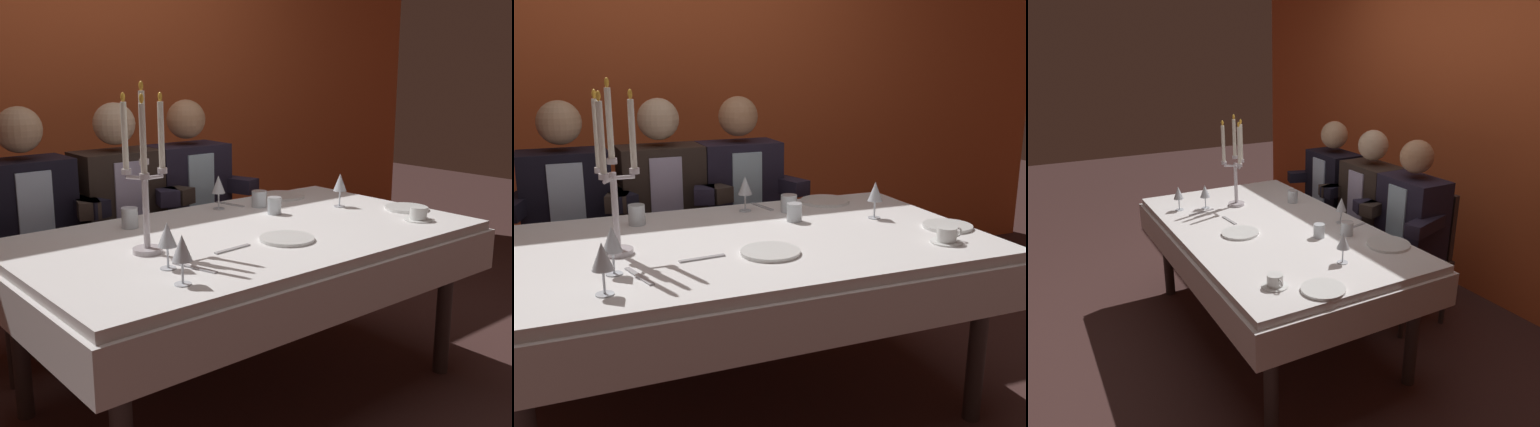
% 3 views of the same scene
% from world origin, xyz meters
% --- Properties ---
extents(ground_plane, '(12.00, 12.00, 0.00)m').
position_xyz_m(ground_plane, '(0.00, 0.00, 0.00)').
color(ground_plane, '#412725').
extents(back_wall, '(6.00, 0.12, 2.70)m').
position_xyz_m(back_wall, '(0.00, 1.66, 1.35)').
color(back_wall, '#D65A2C').
rests_on(back_wall, ground_plane).
extents(dining_table, '(1.94, 1.14, 0.74)m').
position_xyz_m(dining_table, '(0.00, 0.00, 0.62)').
color(dining_table, white).
rests_on(dining_table, ground_plane).
extents(candelabra, '(0.15, 0.17, 0.62)m').
position_xyz_m(candelabra, '(-0.48, -0.01, 1.02)').
color(candelabra, silver).
rests_on(candelabra, dining_table).
extents(dinner_plate_0, '(0.24, 0.24, 0.01)m').
position_xyz_m(dinner_plate_0, '(0.58, 0.43, 0.75)').
color(dinner_plate_0, white).
rests_on(dinner_plate_0, dining_table).
extents(dinner_plate_1, '(0.21, 0.21, 0.01)m').
position_xyz_m(dinner_plate_1, '(0.85, -0.17, 0.75)').
color(dinner_plate_1, white).
rests_on(dinner_plate_1, dining_table).
extents(dinner_plate_2, '(0.22, 0.22, 0.01)m').
position_xyz_m(dinner_plate_2, '(0.03, -0.21, 0.75)').
color(dinner_plate_2, white).
rests_on(dinner_plate_2, dining_table).
extents(wine_glass_0, '(0.07, 0.07, 0.16)m').
position_xyz_m(wine_glass_0, '(-0.57, -0.39, 0.85)').
color(wine_glass_0, silver).
rests_on(wine_glass_0, dining_table).
extents(wine_glass_1, '(0.07, 0.07, 0.16)m').
position_xyz_m(wine_glass_1, '(-0.52, -0.22, 0.85)').
color(wine_glass_1, silver).
rests_on(wine_glass_1, dining_table).
extents(wine_glass_2, '(0.07, 0.07, 0.16)m').
position_xyz_m(wine_glass_2, '(0.16, 0.41, 0.86)').
color(wine_glass_2, silver).
rests_on(wine_glass_2, dining_table).
extents(wine_glass_3, '(0.07, 0.07, 0.16)m').
position_xyz_m(wine_glass_3, '(0.65, 0.08, 0.86)').
color(wine_glass_3, silver).
rests_on(wine_glass_3, dining_table).
extents(water_tumbler_0, '(0.08, 0.08, 0.08)m').
position_xyz_m(water_tumbler_0, '(0.34, 0.33, 0.78)').
color(water_tumbler_0, silver).
rests_on(water_tumbler_0, dining_table).
extents(water_tumbler_1, '(0.07, 0.07, 0.09)m').
position_xyz_m(water_tumbler_1, '(-0.35, 0.36, 0.78)').
color(water_tumbler_1, silver).
rests_on(water_tumbler_1, dining_table).
extents(water_tumbler_2, '(0.07, 0.07, 0.08)m').
position_xyz_m(water_tumbler_2, '(0.30, 0.16, 0.78)').
color(water_tumbler_2, silver).
rests_on(water_tumbler_2, dining_table).
extents(coffee_cup_0, '(0.13, 0.12, 0.06)m').
position_xyz_m(coffee_cup_0, '(0.71, -0.34, 0.77)').
color(coffee_cup_0, white).
rests_on(coffee_cup_0, dining_table).
extents(knife_0, '(0.07, 0.19, 0.01)m').
position_xyz_m(knife_0, '(-0.45, -0.28, 0.74)').
color(knife_0, '#B7B7BC').
rests_on(knife_0, dining_table).
extents(fork_1, '(0.06, 0.17, 0.01)m').
position_xyz_m(fork_1, '(0.26, 0.45, 0.74)').
color(fork_1, '#B7B7BC').
rests_on(fork_1, dining_table).
extents(fork_2, '(0.17, 0.03, 0.01)m').
position_xyz_m(fork_2, '(-0.21, -0.18, 0.74)').
color(fork_2, '#B7B7BC').
rests_on(fork_2, dining_table).
extents(seated_diner_0, '(0.63, 0.48, 1.24)m').
position_xyz_m(seated_diner_0, '(-0.61, 0.89, 0.74)').
color(seated_diner_0, '#352C2A').
rests_on(seated_diner_0, ground_plane).
extents(seated_diner_1, '(0.63, 0.48, 1.24)m').
position_xyz_m(seated_diner_1, '(-0.13, 0.89, 0.74)').
color(seated_diner_1, '#352C2A').
rests_on(seated_diner_1, ground_plane).
extents(seated_diner_2, '(0.63, 0.48, 1.24)m').
position_xyz_m(seated_diner_2, '(0.29, 0.89, 0.74)').
color(seated_diner_2, '#352C2A').
rests_on(seated_diner_2, ground_plane).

